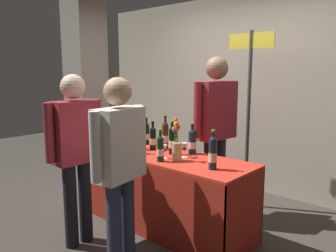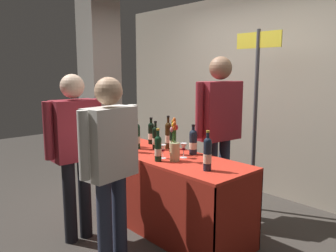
% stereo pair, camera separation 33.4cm
% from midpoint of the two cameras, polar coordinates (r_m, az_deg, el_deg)
% --- Properties ---
extents(ground_plane, '(12.00, 12.00, 0.00)m').
position_cam_midpoint_polar(ground_plane, '(3.67, -2.72, -16.73)').
color(ground_plane, '#38332D').
extents(back_partition, '(5.32, 0.12, 2.61)m').
position_cam_midpoint_polar(back_partition, '(4.65, 11.97, 5.40)').
color(back_partition, '#B2A893').
rests_on(back_partition, ground_plane).
extents(concrete_pillar, '(0.47, 0.47, 2.85)m').
position_cam_midpoint_polar(concrete_pillar, '(5.20, -15.44, 6.97)').
color(concrete_pillar, gray).
rests_on(concrete_pillar, ground_plane).
extents(tasting_table, '(1.77, 0.65, 0.77)m').
position_cam_midpoint_polar(tasting_table, '(3.47, -2.79, -8.91)').
color(tasting_table, red).
rests_on(tasting_table, ground_plane).
extents(featured_wine_bottle, '(0.07, 0.07, 0.36)m').
position_cam_midpoint_polar(featured_wine_bottle, '(3.67, -3.06, -1.55)').
color(featured_wine_bottle, '#38230F').
rests_on(featured_wine_bottle, tasting_table).
extents(display_bottle_0, '(0.07, 0.07, 0.36)m').
position_cam_midpoint_polar(display_bottle_0, '(3.79, -9.79, -1.32)').
color(display_bottle_0, '#192333').
rests_on(display_bottle_0, tasting_table).
extents(display_bottle_1, '(0.08, 0.08, 0.33)m').
position_cam_midpoint_polar(display_bottle_1, '(3.66, -8.43, -1.74)').
color(display_bottle_1, black).
rests_on(display_bottle_1, tasting_table).
extents(display_bottle_2, '(0.07, 0.07, 0.31)m').
position_cam_midpoint_polar(display_bottle_2, '(3.64, -5.19, -2.02)').
color(display_bottle_2, black).
rests_on(display_bottle_2, tasting_table).
extents(display_bottle_3, '(0.08, 0.08, 0.31)m').
position_cam_midpoint_polar(display_bottle_3, '(3.44, 1.35, -2.58)').
color(display_bottle_3, '#192333').
rests_on(display_bottle_3, tasting_table).
extents(display_bottle_4, '(0.07, 0.07, 0.31)m').
position_cam_midpoint_polar(display_bottle_4, '(3.51, -8.68, -2.43)').
color(display_bottle_4, '#192333').
rests_on(display_bottle_4, tasting_table).
extents(display_bottle_5, '(0.07, 0.07, 0.35)m').
position_cam_midpoint_polar(display_bottle_5, '(2.91, 4.30, -4.53)').
color(display_bottle_5, '#192333').
rests_on(display_bottle_5, tasting_table).
extents(display_bottle_6, '(0.07, 0.07, 0.35)m').
position_cam_midpoint_polar(display_bottle_6, '(3.43, -2.07, -2.39)').
color(display_bottle_6, black).
rests_on(display_bottle_6, tasting_table).
extents(display_bottle_7, '(0.07, 0.07, 0.31)m').
position_cam_midpoint_polar(display_bottle_7, '(3.16, -4.32, -3.76)').
color(display_bottle_7, black).
rests_on(display_bottle_7, tasting_table).
extents(display_bottle_8, '(0.07, 0.07, 0.31)m').
position_cam_midpoint_polar(display_bottle_8, '(3.90, -6.12, -1.22)').
color(display_bottle_8, black).
rests_on(display_bottle_8, tasting_table).
extents(wine_glass_near_vendor, '(0.08, 0.08, 0.13)m').
position_cam_midpoint_polar(wine_glass_near_vendor, '(3.82, -12.06, -2.02)').
color(wine_glass_near_vendor, silver).
rests_on(wine_glass_near_vendor, tasting_table).
extents(wine_glass_mid, '(0.07, 0.07, 0.15)m').
position_cam_midpoint_polar(wine_glass_mid, '(3.30, -0.13, -3.61)').
color(wine_glass_mid, silver).
rests_on(wine_glass_mid, tasting_table).
extents(wine_glass_near_taster, '(0.06, 0.06, 0.14)m').
position_cam_midpoint_polar(wine_glass_near_taster, '(3.27, -3.61, -3.91)').
color(wine_glass_near_taster, silver).
rests_on(wine_glass_near_taster, tasting_table).
extents(flower_vase, '(0.09, 0.09, 0.41)m').
position_cam_midpoint_polar(flower_vase, '(3.18, -1.54, -3.57)').
color(flower_vase, tan).
rests_on(flower_vase, tasting_table).
extents(vendor_presenter, '(0.27, 0.64, 1.75)m').
position_cam_midpoint_polar(vendor_presenter, '(3.68, 5.47, 0.87)').
color(vendor_presenter, '#2D3347').
rests_on(vendor_presenter, ground_plane).
extents(taster_foreground_right, '(0.27, 0.57, 1.56)m').
position_cam_midpoint_polar(taster_foreground_right, '(2.67, -11.78, -5.64)').
color(taster_foreground_right, '#2D3347').
rests_on(taster_foreground_right, ground_plane).
extents(taster_foreground_left, '(0.23, 0.56, 1.58)m').
position_cam_midpoint_polar(taster_foreground_left, '(3.20, -18.24, -3.26)').
color(taster_foreground_left, black).
rests_on(taster_foreground_left, ground_plane).
extents(booth_signpost, '(0.56, 0.04, 2.05)m').
position_cam_midpoint_polar(booth_signpost, '(3.96, 11.14, 4.41)').
color(booth_signpost, '#47474C').
rests_on(booth_signpost, ground_plane).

